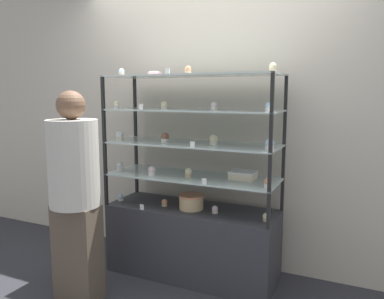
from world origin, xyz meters
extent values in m
plane|color=#2D2D33|center=(0.00, 0.00, 0.00)|extent=(20.00, 20.00, 0.00)
cube|color=beige|center=(0.00, 0.39, 1.30)|extent=(8.00, 0.05, 2.60)
cube|color=#333338|center=(0.00, 0.00, 0.30)|extent=(1.41, 0.49, 0.59)
cube|color=black|center=(-0.69, 0.23, 0.73)|extent=(0.02, 0.02, 0.27)
cube|color=black|center=(0.69, 0.23, 0.73)|extent=(0.02, 0.02, 0.27)
cube|color=black|center=(-0.69, -0.23, 0.73)|extent=(0.02, 0.02, 0.27)
cube|color=black|center=(0.69, -0.23, 0.73)|extent=(0.02, 0.02, 0.27)
cube|color=#B2C6C1|center=(0.00, 0.00, 0.86)|extent=(1.41, 0.49, 0.01)
cube|color=black|center=(-0.69, 0.23, 1.00)|extent=(0.02, 0.02, 0.27)
cube|color=black|center=(0.69, 0.23, 1.00)|extent=(0.02, 0.02, 0.27)
cube|color=black|center=(-0.69, -0.23, 1.00)|extent=(0.02, 0.02, 0.27)
cube|color=black|center=(0.69, -0.23, 1.00)|extent=(0.02, 0.02, 0.27)
cube|color=#B2C6C1|center=(0.00, 0.00, 1.13)|extent=(1.41, 0.49, 0.01)
cube|color=black|center=(-0.69, 0.23, 1.27)|extent=(0.02, 0.02, 0.27)
cube|color=black|center=(0.69, 0.23, 1.27)|extent=(0.02, 0.02, 0.27)
cube|color=black|center=(-0.69, -0.23, 1.27)|extent=(0.02, 0.02, 0.27)
cube|color=black|center=(0.69, -0.23, 1.27)|extent=(0.02, 0.02, 0.27)
cube|color=#B2C6C1|center=(0.00, 0.00, 1.40)|extent=(1.41, 0.49, 0.01)
cube|color=black|center=(-0.69, 0.23, 1.54)|extent=(0.02, 0.02, 0.27)
cube|color=black|center=(0.69, 0.23, 1.54)|extent=(0.02, 0.02, 0.27)
cube|color=black|center=(-0.69, -0.23, 1.54)|extent=(0.02, 0.02, 0.27)
cube|color=black|center=(0.69, -0.23, 1.54)|extent=(0.02, 0.02, 0.27)
cube|color=#B2C6C1|center=(0.00, 0.00, 1.67)|extent=(1.41, 0.49, 0.01)
cylinder|color=#DBBC84|center=(0.01, -0.03, 0.64)|extent=(0.20, 0.20, 0.10)
cylinder|color=#E5996B|center=(0.01, -0.03, 0.70)|extent=(0.21, 0.21, 0.02)
cube|color=beige|center=(0.42, 0.06, 0.89)|extent=(0.19, 0.17, 0.05)
cube|color=white|center=(0.42, 0.06, 0.92)|extent=(0.20, 0.17, 0.01)
cylinder|color=white|center=(-0.65, -0.08, 0.60)|extent=(0.05, 0.05, 0.02)
sphere|color=silver|center=(-0.65, -0.08, 0.63)|extent=(0.05, 0.05, 0.05)
cylinder|color=#CCB28C|center=(-0.23, -0.06, 0.60)|extent=(0.05, 0.05, 0.02)
sphere|color=#E5996B|center=(-0.23, -0.06, 0.63)|extent=(0.05, 0.05, 0.05)
cylinder|color=beige|center=(0.23, -0.06, 0.60)|extent=(0.05, 0.05, 0.02)
sphere|color=silver|center=(0.23, -0.06, 0.63)|extent=(0.05, 0.05, 0.05)
cylinder|color=#CCB28C|center=(0.64, -0.07, 0.60)|extent=(0.05, 0.05, 0.02)
sphere|color=#F4EAB2|center=(0.64, -0.07, 0.63)|extent=(0.05, 0.05, 0.05)
cube|color=white|center=(-0.35, -0.23, 0.61)|extent=(0.04, 0.00, 0.04)
cylinder|color=white|center=(-0.65, -0.09, 0.88)|extent=(0.05, 0.05, 0.03)
sphere|color=white|center=(-0.65, -0.09, 0.91)|extent=(0.06, 0.06, 0.06)
cylinder|color=white|center=(-0.31, -0.12, 0.88)|extent=(0.05, 0.05, 0.03)
sphere|color=silver|center=(-0.31, -0.12, 0.91)|extent=(0.06, 0.06, 0.06)
cylinder|color=#CCB28C|center=(0.00, -0.07, 0.88)|extent=(0.05, 0.05, 0.03)
sphere|color=#F4EAB2|center=(0.00, -0.07, 0.91)|extent=(0.06, 0.06, 0.06)
cylinder|color=white|center=(0.66, -0.13, 0.88)|extent=(0.05, 0.05, 0.03)
sphere|color=#E5996B|center=(0.66, -0.13, 0.91)|extent=(0.06, 0.06, 0.06)
cube|color=white|center=(0.20, -0.23, 0.88)|extent=(0.04, 0.00, 0.04)
cylinder|color=beige|center=(-0.65, -0.08, 1.15)|extent=(0.06, 0.06, 0.03)
sphere|color=white|center=(-0.65, -0.08, 1.18)|extent=(0.07, 0.07, 0.07)
cylinder|color=white|center=(-0.22, -0.06, 1.15)|extent=(0.06, 0.06, 0.03)
sphere|color=#8C5B42|center=(-0.22, -0.06, 1.18)|extent=(0.07, 0.07, 0.07)
cylinder|color=beige|center=(0.20, -0.04, 1.15)|extent=(0.06, 0.06, 0.03)
sphere|color=#F4EAB2|center=(0.20, -0.04, 1.18)|extent=(0.07, 0.07, 0.07)
cylinder|color=white|center=(0.66, -0.11, 1.15)|extent=(0.06, 0.06, 0.03)
sphere|color=silver|center=(0.66, -0.11, 1.18)|extent=(0.07, 0.07, 0.07)
cube|color=white|center=(0.11, -0.23, 1.16)|extent=(0.04, 0.00, 0.04)
cylinder|color=white|center=(-0.64, -0.13, 1.42)|extent=(0.05, 0.05, 0.03)
sphere|color=#F4EAB2|center=(-0.64, -0.13, 1.44)|extent=(0.05, 0.05, 0.05)
cylinder|color=beige|center=(-0.20, -0.09, 1.42)|extent=(0.05, 0.05, 0.03)
sphere|color=#F4EAB2|center=(-0.20, -0.09, 1.44)|extent=(0.05, 0.05, 0.05)
cylinder|color=beige|center=(0.22, -0.08, 1.42)|extent=(0.05, 0.05, 0.03)
sphere|color=silver|center=(0.22, -0.08, 1.44)|extent=(0.05, 0.05, 0.05)
cylinder|color=white|center=(0.64, -0.09, 1.42)|extent=(0.05, 0.05, 0.03)
sphere|color=silver|center=(0.64, -0.09, 1.44)|extent=(0.05, 0.05, 0.05)
cube|color=white|center=(-0.34, -0.23, 1.43)|extent=(0.04, 0.00, 0.04)
cylinder|color=#CCB28C|center=(-0.64, -0.04, 1.69)|extent=(0.05, 0.05, 0.03)
sphere|color=silver|center=(-0.64, -0.04, 1.72)|extent=(0.05, 0.05, 0.05)
cylinder|color=#CCB28C|center=(0.00, -0.07, 1.69)|extent=(0.05, 0.05, 0.03)
sphere|color=#E5996B|center=(0.00, -0.07, 1.72)|extent=(0.05, 0.05, 0.05)
cylinder|color=#CCB28C|center=(0.66, -0.10, 1.69)|extent=(0.05, 0.05, 0.03)
sphere|color=#F4EAB2|center=(0.66, -0.10, 1.72)|extent=(0.05, 0.05, 0.05)
cube|color=white|center=(-0.10, -0.23, 1.70)|extent=(0.04, 0.00, 0.04)
torus|color=#EFB2BC|center=(-0.36, 0.03, 1.69)|extent=(0.12, 0.12, 0.04)
cube|color=brown|center=(-0.62, -0.69, 0.36)|extent=(0.34, 0.19, 0.72)
cylinder|color=beige|center=(-0.62, -0.69, 1.03)|extent=(0.36, 0.36, 0.63)
sphere|color=brown|center=(-0.62, -0.69, 1.45)|extent=(0.20, 0.20, 0.20)
camera|label=1|loc=(1.26, -2.73, 1.53)|focal=35.00mm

